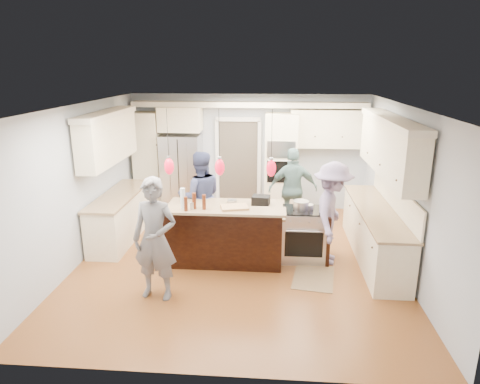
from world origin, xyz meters
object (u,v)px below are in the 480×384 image
Objects in this scene: refrigerator at (182,173)px; island_range at (304,234)px; person_bar_end at (155,239)px; person_far_left at (200,197)px; kitchen_island at (225,232)px.

refrigerator is 1.96× the size of island_range.
person_far_left is at bearing 91.15° from person_bar_end.
kitchen_island is 1.18× the size of person_far_left.
kitchen_island is at bearing -63.08° from refrigerator.
kitchen_island is at bearing -176.93° from island_range.
refrigerator is 4.02m from person_bar_end.
person_bar_end is 2.22m from person_far_left.
refrigerator is at bearing -81.56° from person_far_left.
person_bar_end is 1.03× the size of person_far_left.
person_far_left is at bearing 126.02° from kitchen_island.
refrigerator is at bearing 116.92° from kitchen_island.
refrigerator is 2.91m from kitchen_island.
person_far_left is (0.28, 2.20, -0.03)m from person_bar_end.
island_range is (1.41, 0.08, -0.03)m from kitchen_island.
island_range is at bearing 3.07° from kitchen_island.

